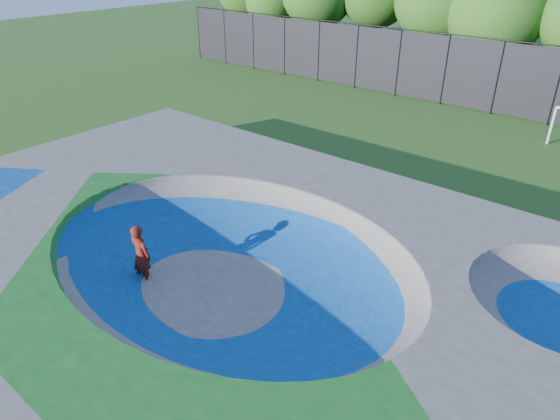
# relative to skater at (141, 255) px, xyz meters

# --- Properties ---
(ground) EXTENTS (120.00, 120.00, 0.00)m
(ground) POSITION_rel_skater_xyz_m (2.20, 1.23, -0.93)
(ground) COLOR #275116
(ground) RESTS_ON ground
(skate_deck) EXTENTS (22.00, 14.00, 1.50)m
(skate_deck) POSITION_rel_skater_xyz_m (2.20, 1.23, -0.18)
(skate_deck) COLOR gray
(skate_deck) RESTS_ON ground
(skater) EXTENTS (0.70, 0.48, 1.85)m
(skater) POSITION_rel_skater_xyz_m (0.00, 0.00, 0.00)
(skater) COLOR #B8280E
(skater) RESTS_ON ground
(skateboard) EXTENTS (0.79, 0.26, 0.05)m
(skateboard) POSITION_rel_skater_xyz_m (0.00, 0.00, -0.90)
(skateboard) COLOR black
(skateboard) RESTS_ON ground
(fence) EXTENTS (48.09, 0.09, 4.04)m
(fence) POSITION_rel_skater_xyz_m (2.20, 22.23, 1.17)
(fence) COLOR black
(fence) RESTS_ON ground
(treeline) EXTENTS (53.07, 7.42, 8.33)m
(treeline) POSITION_rel_skater_xyz_m (0.56, 27.26, 4.27)
(treeline) COLOR #483224
(treeline) RESTS_ON ground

